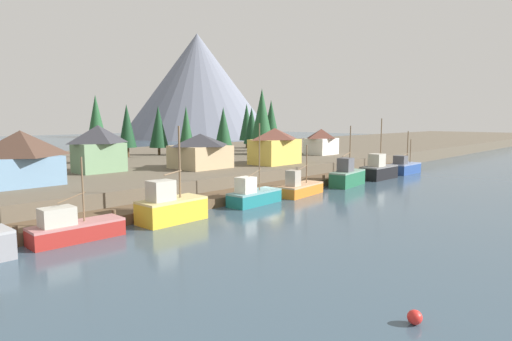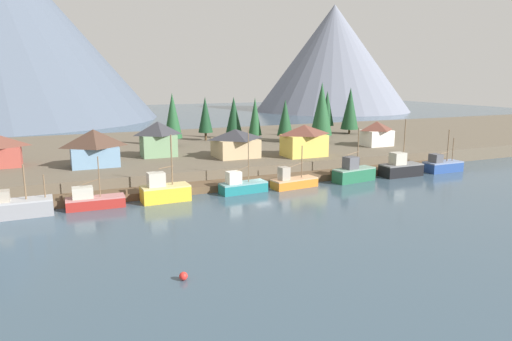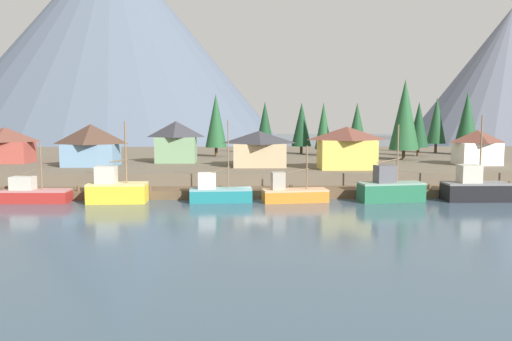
{
  "view_description": "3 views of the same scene",
  "coord_description": "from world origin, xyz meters",
  "px_view_note": "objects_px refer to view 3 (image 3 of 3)",
  "views": [
    {
      "loc": [
        -38.79,
        -34.76,
        9.6
      ],
      "look_at": [
        -0.49,
        1.47,
        3.25
      ],
      "focal_mm": 30.73,
      "sensor_mm": 36.0,
      "label": 1
    },
    {
      "loc": [
        -28.51,
        -61.61,
        16.27
      ],
      "look_at": [
        -0.79,
        1.01,
        2.5
      ],
      "focal_mm": 32.69,
      "sensor_mm": 36.0,
      "label": 2
    },
    {
      "loc": [
        -1.77,
        -58.08,
        9.39
      ],
      "look_at": [
        0.08,
        2.1,
        3.07
      ],
      "focal_mm": 36.33,
      "sensor_mm": 36.0,
      "label": 3
    }
  ],
  "objects_px": {
    "house_red": "(5,145)",
    "fishing_boat_teal": "(218,192)",
    "conifer_near_left": "(405,115)",
    "conifer_near_right": "(302,124)",
    "fishing_boat_red": "(34,193)",
    "house_yellow": "(347,147)",
    "conifer_mid_left": "(467,120)",
    "fishing_boat_orange": "(293,193)",
    "house_blue": "(91,145)",
    "conifer_back_right": "(323,126)",
    "conifer_back_left": "(419,125)",
    "fishing_boat_green": "(390,189)",
    "conifer_far_right": "(437,121)",
    "fishing_boat_yellow": "(116,190)",
    "conifer_centre": "(265,123)",
    "house_green": "(176,141)",
    "house_white": "(477,147)",
    "conifer_far_left": "(357,126)",
    "conifer_mid_right": "(216,121)",
    "house_tan": "(259,148)",
    "fishing_boat_black": "(475,188)"
  },
  "relations": [
    {
      "from": "conifer_far_left",
      "to": "house_red",
      "type": "bearing_deg",
      "value": -172.49
    },
    {
      "from": "fishing_boat_orange",
      "to": "house_tan",
      "type": "bearing_deg",
      "value": 94.62
    },
    {
      "from": "fishing_boat_yellow",
      "to": "conifer_centre",
      "type": "bearing_deg",
      "value": 63.2
    },
    {
      "from": "fishing_boat_teal",
      "to": "conifer_centre",
      "type": "bearing_deg",
      "value": 76.08
    },
    {
      "from": "house_red",
      "to": "fishing_boat_teal",
      "type": "bearing_deg",
      "value": -33.44
    },
    {
      "from": "conifer_centre",
      "to": "conifer_far_left",
      "type": "height_order",
      "value": "conifer_centre"
    },
    {
      "from": "house_tan",
      "to": "conifer_mid_right",
      "type": "relative_size",
      "value": 0.69
    },
    {
      "from": "house_white",
      "to": "conifer_mid_right",
      "type": "bearing_deg",
      "value": 157.04
    },
    {
      "from": "fishing_boat_orange",
      "to": "house_white",
      "type": "height_order",
      "value": "house_white"
    },
    {
      "from": "house_tan",
      "to": "conifer_near_left",
      "type": "relative_size",
      "value": 0.58
    },
    {
      "from": "fishing_boat_orange",
      "to": "conifer_mid_left",
      "type": "height_order",
      "value": "conifer_mid_left"
    },
    {
      "from": "conifer_centre",
      "to": "conifer_far_right",
      "type": "distance_m",
      "value": 32.3
    },
    {
      "from": "fishing_boat_yellow",
      "to": "fishing_boat_black",
      "type": "relative_size",
      "value": 0.93
    },
    {
      "from": "conifer_centre",
      "to": "conifer_far_left",
      "type": "distance_m",
      "value": 17.58
    },
    {
      "from": "conifer_back_right",
      "to": "conifer_far_left",
      "type": "distance_m",
      "value": 7.08
    },
    {
      "from": "fishing_boat_teal",
      "to": "fishing_boat_red",
      "type": "bearing_deg",
      "value": 175.86
    },
    {
      "from": "fishing_boat_teal",
      "to": "house_red",
      "type": "relative_size",
      "value": 1.18
    },
    {
      "from": "conifer_back_right",
      "to": "house_red",
      "type": "bearing_deg",
      "value": -165.9
    },
    {
      "from": "house_yellow",
      "to": "house_green",
      "type": "height_order",
      "value": "house_green"
    },
    {
      "from": "conifer_back_left",
      "to": "conifer_far_left",
      "type": "height_order",
      "value": "conifer_back_left"
    },
    {
      "from": "fishing_boat_teal",
      "to": "house_green",
      "type": "bearing_deg",
      "value": 105.11
    },
    {
      "from": "conifer_mid_right",
      "to": "conifer_far_right",
      "type": "height_order",
      "value": "conifer_mid_right"
    },
    {
      "from": "fishing_boat_green",
      "to": "conifer_near_left",
      "type": "relative_size",
      "value": 0.67
    },
    {
      "from": "house_white",
      "to": "house_green",
      "type": "height_order",
      "value": "house_green"
    },
    {
      "from": "house_white",
      "to": "house_green",
      "type": "relative_size",
      "value": 0.95
    },
    {
      "from": "fishing_boat_teal",
      "to": "house_green",
      "type": "height_order",
      "value": "fishing_boat_teal"
    },
    {
      "from": "conifer_mid_left",
      "to": "conifer_mid_right",
      "type": "relative_size",
      "value": 1.05
    },
    {
      "from": "house_tan",
      "to": "fishing_boat_red",
      "type": "bearing_deg",
      "value": -149.16
    },
    {
      "from": "fishing_boat_black",
      "to": "conifer_near_left",
      "type": "bearing_deg",
      "value": 90.48
    },
    {
      "from": "fishing_boat_green",
      "to": "conifer_back_right",
      "type": "height_order",
      "value": "conifer_back_right"
    },
    {
      "from": "fishing_boat_black",
      "to": "house_red",
      "type": "xyz_separation_m",
      "value": [
        -61.12,
        21.56,
        3.83
      ]
    },
    {
      "from": "conifer_far_right",
      "to": "house_yellow",
      "type": "bearing_deg",
      "value": -128.57
    },
    {
      "from": "house_tan",
      "to": "conifer_mid_left",
      "type": "relative_size",
      "value": 0.66
    },
    {
      "from": "fishing_boat_yellow",
      "to": "conifer_near_left",
      "type": "height_order",
      "value": "conifer_near_left"
    },
    {
      "from": "house_tan",
      "to": "conifer_back_right",
      "type": "relative_size",
      "value": 0.79
    },
    {
      "from": "fishing_boat_red",
      "to": "conifer_far_right",
      "type": "relative_size",
      "value": 0.69
    },
    {
      "from": "fishing_boat_red",
      "to": "house_yellow",
      "type": "distance_m",
      "value": 38.42
    },
    {
      "from": "conifer_near_left",
      "to": "conifer_near_right",
      "type": "height_order",
      "value": "conifer_near_left"
    },
    {
      "from": "conifer_back_left",
      "to": "fishing_boat_green",
      "type": "bearing_deg",
      "value": -113.68
    },
    {
      "from": "fishing_boat_green",
      "to": "conifer_back_left",
      "type": "height_order",
      "value": "conifer_back_left"
    },
    {
      "from": "conifer_back_left",
      "to": "conifer_far_right",
      "type": "xyz_separation_m",
      "value": [
        5.88,
        7.29,
        0.65
      ]
    },
    {
      "from": "conifer_near_left",
      "to": "conifer_near_right",
      "type": "relative_size",
      "value": 1.35
    },
    {
      "from": "house_yellow",
      "to": "house_blue",
      "type": "height_order",
      "value": "house_blue"
    },
    {
      "from": "fishing_boat_yellow",
      "to": "conifer_back_right",
      "type": "bearing_deg",
      "value": 48.91
    },
    {
      "from": "conifer_back_left",
      "to": "conifer_far_left",
      "type": "distance_m",
      "value": 12.2
    },
    {
      "from": "conifer_back_left",
      "to": "house_blue",
      "type": "bearing_deg",
      "value": -162.49
    },
    {
      "from": "conifer_mid_left",
      "to": "fishing_boat_orange",
      "type": "bearing_deg",
      "value": -134.38
    },
    {
      "from": "fishing_boat_red",
      "to": "conifer_mid_left",
      "type": "relative_size",
      "value": 0.63
    },
    {
      "from": "conifer_near_right",
      "to": "conifer_back_left",
      "type": "relative_size",
      "value": 1.0
    },
    {
      "from": "house_blue",
      "to": "conifer_back_right",
      "type": "height_order",
      "value": "conifer_back_right"
    }
  ]
}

